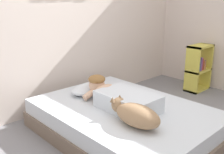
% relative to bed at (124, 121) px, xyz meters
% --- Properties ---
extents(ground_plane, '(12.87, 12.87, 0.00)m').
position_rel_bed_xyz_m(ground_plane, '(0.05, -0.54, -0.17)').
color(ground_plane, gray).
extents(back_wall, '(4.44, 0.12, 2.50)m').
position_rel_bed_xyz_m(back_wall, '(0.05, 1.20, 1.09)').
color(back_wall, silver).
rests_on(back_wall, ground).
extents(bed, '(1.41, 1.96, 0.34)m').
position_rel_bed_xyz_m(bed, '(0.00, 0.00, 0.00)').
color(bed, '#726051').
rests_on(bed, ground).
extents(pillow, '(0.52, 0.32, 0.11)m').
position_rel_bed_xyz_m(pillow, '(0.01, 0.58, 0.23)').
color(pillow, silver).
rests_on(pillow, bed).
extents(person_lying, '(0.43, 0.92, 0.27)m').
position_rel_bed_xyz_m(person_lying, '(-0.02, 0.06, 0.28)').
color(person_lying, silver).
rests_on(person_lying, bed).
extents(dog, '(0.26, 0.57, 0.21)m').
position_rel_bed_xyz_m(dog, '(-0.22, -0.36, 0.27)').
color(dog, '#9E7A56').
rests_on(dog, bed).
extents(coffee_cup, '(0.12, 0.09, 0.07)m').
position_rel_bed_xyz_m(coffee_cup, '(0.16, 0.47, 0.21)').
color(coffee_cup, '#D84C47').
rests_on(coffee_cup, bed).
extents(cell_phone, '(0.07, 0.14, 0.01)m').
position_rel_bed_xyz_m(cell_phone, '(0.16, -0.30, 0.18)').
color(cell_phone, black).
rests_on(cell_phone, bed).
extents(bookshelf, '(0.45, 0.24, 0.75)m').
position_rel_bed_xyz_m(bookshelf, '(1.96, 0.22, 0.22)').
color(bookshelf, '#D8CC4C').
rests_on(bookshelf, ground).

